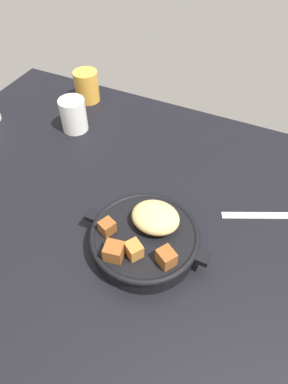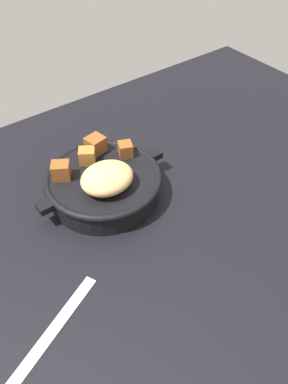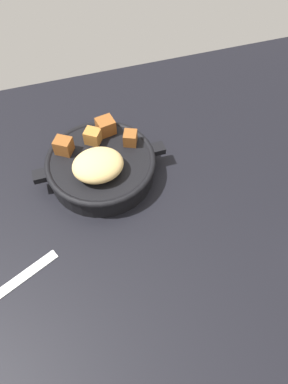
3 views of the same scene
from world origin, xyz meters
TOP-DOWN VIEW (x-y plane):
  - ground_plane at (0.00, 0.00)cm, footprint 116.30×78.40cm
  - cast_iron_skillet at (4.72, -8.02)cm, footprint 24.45×20.20cm
  - butter_knife at (24.93, 9.80)cm, footprint 18.99×9.86cm

SIDE VIEW (x-z plane):
  - ground_plane at x=0.00cm, z-range -2.40..0.00cm
  - butter_knife at x=24.93cm, z-range 0.00..0.36cm
  - cast_iron_skillet at x=4.72cm, z-range -1.03..7.33cm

